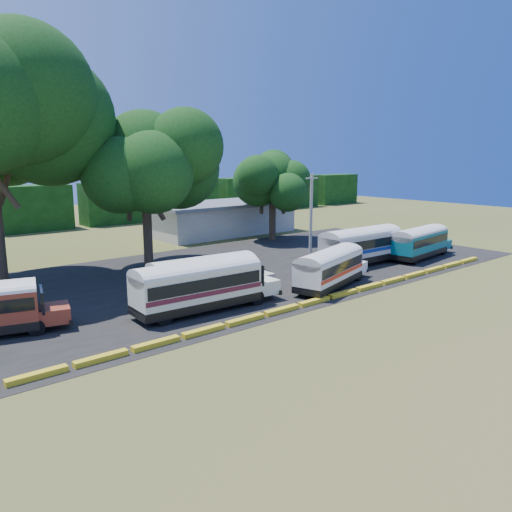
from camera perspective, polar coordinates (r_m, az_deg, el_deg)
ground at (r=30.46m, az=2.15°, el=-7.47°), size 160.00×160.00×0.00m
asphalt_strip at (r=40.29m, az=-8.30°, el=-2.84°), size 64.00×24.00×0.02m
curb at (r=31.12m, az=0.91°, el=-6.75°), size 53.70×0.45×0.30m
terminal_building at (r=63.98m, az=-3.91°, el=4.38°), size 19.00×9.00×4.00m
treeline_backdrop at (r=72.32m, az=-24.35°, el=4.97°), size 130.00×4.00×6.00m
bus_cream_west at (r=31.97m, az=-6.39°, el=-3.07°), size 10.31×3.07×3.35m
bus_cream_east at (r=34.65m, az=-5.73°, el=-2.20°), size 9.47×3.05×3.06m
bus_white_red at (r=37.83m, az=8.50°, el=-1.16°), size 9.36×4.75×2.99m
bus_white_blue at (r=46.51m, az=12.07°, el=1.38°), size 10.53×2.83×3.44m
bus_teal at (r=50.84m, az=18.28°, el=1.68°), size 9.52×3.39×3.06m
tree_center at (r=44.23m, az=-12.65°, el=11.20°), size 10.16×10.16×13.67m
tree_east at (r=58.50m, az=1.92°, el=8.98°), size 7.73×7.73×10.26m
utility_pole at (r=49.84m, az=6.31°, el=4.79°), size 1.60×0.30×8.08m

